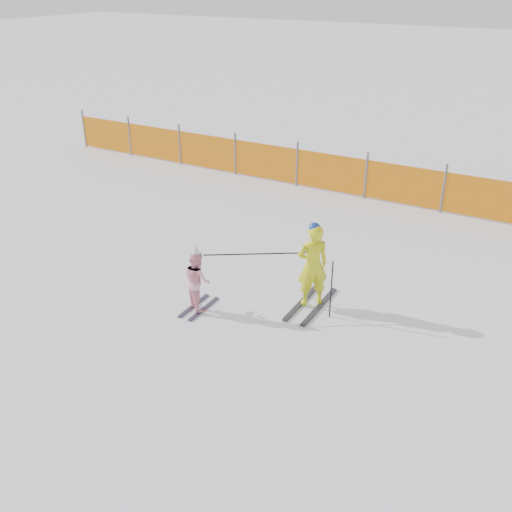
{
  "coord_description": "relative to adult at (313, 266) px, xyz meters",
  "views": [
    {
      "loc": [
        4.34,
        -7.17,
        5.43
      ],
      "look_at": [
        0.0,
        0.5,
        1.0
      ],
      "focal_mm": 40.0,
      "sensor_mm": 36.0,
      "label": 1
    }
  ],
  "objects": [
    {
      "name": "ground",
      "position": [
        -0.86,
        -1.0,
        -0.81
      ],
      "size": [
        120.0,
        120.0,
        0.0
      ],
      "primitive_type": "plane",
      "color": "white",
      "rests_on": "ground"
    },
    {
      "name": "adult",
      "position": [
        0.0,
        0.0,
        0.0
      ],
      "size": [
        0.66,
        1.43,
        1.63
      ],
      "color": "black",
      "rests_on": "ground"
    },
    {
      "name": "child",
      "position": [
        -1.71,
        -1.08,
        -0.22
      ],
      "size": [
        0.67,
        0.89,
        1.27
      ],
      "color": "black",
      "rests_on": "ground"
    },
    {
      "name": "ski_poles",
      "position": [
        -0.36,
        -0.41,
        0.06
      ],
      "size": [
        2.07,
        0.97,
        1.1
      ],
      "color": "black",
      "rests_on": "ground"
    },
    {
      "name": "safety_fence",
      "position": [
        -3.53,
        5.64,
        -0.25
      ],
      "size": [
        15.13,
        0.06,
        1.25
      ],
      "color": "#595960",
      "rests_on": "ground"
    }
  ]
}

